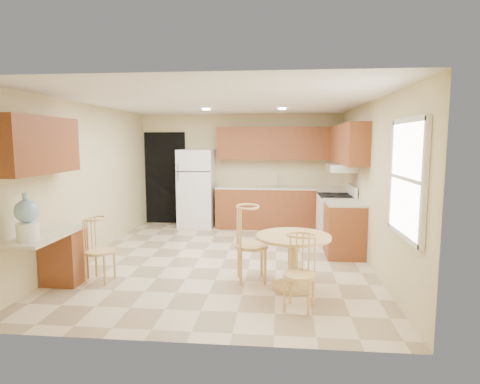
# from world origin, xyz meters

# --- Properties ---
(floor) EXTENTS (5.50, 5.50, 0.00)m
(floor) POSITION_xyz_m (0.00, 0.00, 0.00)
(floor) COLOR beige
(floor) RESTS_ON ground
(ceiling) EXTENTS (4.50, 5.50, 0.02)m
(ceiling) POSITION_xyz_m (0.00, 0.00, 2.50)
(ceiling) COLOR white
(ceiling) RESTS_ON wall_back
(wall_back) EXTENTS (4.50, 0.02, 2.50)m
(wall_back) POSITION_xyz_m (0.00, 2.75, 1.25)
(wall_back) COLOR beige
(wall_back) RESTS_ON floor
(wall_front) EXTENTS (4.50, 0.02, 2.50)m
(wall_front) POSITION_xyz_m (0.00, -2.75, 1.25)
(wall_front) COLOR beige
(wall_front) RESTS_ON floor
(wall_left) EXTENTS (0.02, 5.50, 2.50)m
(wall_left) POSITION_xyz_m (-2.25, 0.00, 1.25)
(wall_left) COLOR beige
(wall_left) RESTS_ON floor
(wall_right) EXTENTS (0.02, 5.50, 2.50)m
(wall_right) POSITION_xyz_m (2.25, 0.00, 1.25)
(wall_right) COLOR beige
(wall_right) RESTS_ON floor
(doorway) EXTENTS (0.90, 0.02, 2.10)m
(doorway) POSITION_xyz_m (-1.75, 2.73, 1.05)
(doorway) COLOR black
(doorway) RESTS_ON floor
(base_cab_back) EXTENTS (2.75, 0.60, 0.87)m
(base_cab_back) POSITION_xyz_m (0.88, 2.45, 0.43)
(base_cab_back) COLOR brown
(base_cab_back) RESTS_ON floor
(counter_back) EXTENTS (2.75, 0.63, 0.04)m
(counter_back) POSITION_xyz_m (0.88, 2.45, 0.89)
(counter_back) COLOR beige
(counter_back) RESTS_ON base_cab_back
(base_cab_right_a) EXTENTS (0.60, 0.59, 0.87)m
(base_cab_right_a) POSITION_xyz_m (1.95, 1.85, 0.43)
(base_cab_right_a) COLOR brown
(base_cab_right_a) RESTS_ON floor
(counter_right_a) EXTENTS (0.63, 0.59, 0.04)m
(counter_right_a) POSITION_xyz_m (1.95, 1.85, 0.89)
(counter_right_a) COLOR beige
(counter_right_a) RESTS_ON base_cab_right_a
(base_cab_right_b) EXTENTS (0.60, 0.80, 0.87)m
(base_cab_right_b) POSITION_xyz_m (1.95, 0.40, 0.43)
(base_cab_right_b) COLOR brown
(base_cab_right_b) RESTS_ON floor
(counter_right_b) EXTENTS (0.63, 0.80, 0.04)m
(counter_right_b) POSITION_xyz_m (1.95, 0.40, 0.89)
(counter_right_b) COLOR beige
(counter_right_b) RESTS_ON base_cab_right_b
(upper_cab_back) EXTENTS (2.75, 0.33, 0.70)m
(upper_cab_back) POSITION_xyz_m (0.88, 2.58, 1.85)
(upper_cab_back) COLOR brown
(upper_cab_back) RESTS_ON wall_back
(upper_cab_right) EXTENTS (0.33, 2.42, 0.70)m
(upper_cab_right) POSITION_xyz_m (2.08, 1.21, 1.85)
(upper_cab_right) COLOR brown
(upper_cab_right) RESTS_ON wall_right
(upper_cab_left) EXTENTS (0.33, 1.40, 0.70)m
(upper_cab_left) POSITION_xyz_m (-2.08, -1.60, 1.85)
(upper_cab_left) COLOR brown
(upper_cab_left) RESTS_ON wall_left
(sink) EXTENTS (0.78, 0.44, 0.01)m
(sink) POSITION_xyz_m (0.85, 2.45, 0.91)
(sink) COLOR silver
(sink) RESTS_ON counter_back
(range_hood) EXTENTS (0.50, 0.76, 0.14)m
(range_hood) POSITION_xyz_m (2.00, 1.18, 1.42)
(range_hood) COLOR silver
(range_hood) RESTS_ON upper_cab_right
(desk_pedestal) EXTENTS (0.48, 0.42, 0.72)m
(desk_pedestal) POSITION_xyz_m (-2.00, -1.32, 0.36)
(desk_pedestal) COLOR brown
(desk_pedestal) RESTS_ON floor
(desk_top) EXTENTS (0.50, 1.20, 0.04)m
(desk_top) POSITION_xyz_m (-2.00, -1.70, 0.75)
(desk_top) COLOR beige
(desk_top) RESTS_ON desk_pedestal
(window) EXTENTS (0.06, 1.12, 1.30)m
(window) POSITION_xyz_m (2.23, -1.85, 1.50)
(window) COLOR white
(window) RESTS_ON wall_right
(can_light_a) EXTENTS (0.14, 0.14, 0.02)m
(can_light_a) POSITION_xyz_m (-0.50, 1.20, 2.48)
(can_light_a) COLOR white
(can_light_a) RESTS_ON ceiling
(can_light_b) EXTENTS (0.14, 0.14, 0.02)m
(can_light_b) POSITION_xyz_m (0.90, 1.20, 2.48)
(can_light_b) COLOR white
(can_light_b) RESTS_ON ceiling
(refrigerator) EXTENTS (0.76, 0.74, 1.71)m
(refrigerator) POSITION_xyz_m (-0.95, 2.40, 0.86)
(refrigerator) COLOR white
(refrigerator) RESTS_ON floor
(stove) EXTENTS (0.65, 0.76, 1.09)m
(stove) POSITION_xyz_m (1.92, 1.18, 0.47)
(stove) COLOR white
(stove) RESTS_ON floor
(dining_table) EXTENTS (0.96, 0.96, 0.71)m
(dining_table) POSITION_xyz_m (1.05, -1.23, 0.46)
(dining_table) COLOR #DDB26E
(dining_table) RESTS_ON floor
(chair_table_a) EXTENTS (0.45, 0.59, 1.03)m
(chair_table_a) POSITION_xyz_m (0.50, -1.08, 0.63)
(chair_table_a) COLOR #DDB26E
(chair_table_a) RESTS_ON floor
(chair_table_b) EXTENTS (0.38, 0.40, 0.85)m
(chair_table_b) POSITION_xyz_m (1.10, -1.97, 0.52)
(chair_table_b) COLOR #DDB26E
(chair_table_b) RESTS_ON floor
(chair_desk) EXTENTS (0.38, 0.50, 0.87)m
(chair_desk) POSITION_xyz_m (-1.55, -1.28, 0.53)
(chair_desk) COLOR #DDB26E
(chair_desk) RESTS_ON floor
(water_crock) EXTENTS (0.26, 0.26, 0.55)m
(water_crock) POSITION_xyz_m (-2.00, -2.04, 1.02)
(water_crock) COLOR white
(water_crock) RESTS_ON desk_top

